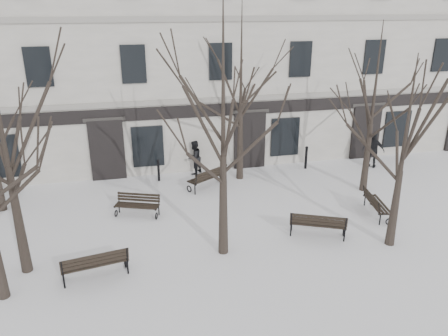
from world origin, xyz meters
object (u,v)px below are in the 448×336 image
object	(u,v)px
tree_2	(223,102)
bench_1	(95,263)
bench_2	(318,224)
tree_3	(406,132)
bench_4	(208,177)
bench_3	(137,204)
bench_5	(376,203)

from	to	relation	value
tree_2	bench_1	size ratio (longest dim) A/B	3.98
tree_2	bench_2	size ratio (longest dim) A/B	3.99
tree_3	bench_4	world-z (taller)	tree_3
bench_3	bench_5	bearing A→B (deg)	8.38
bench_2	bench_5	xyz separation A→B (m)	(3.00, 1.12, -0.05)
bench_5	bench_3	bearing A→B (deg)	88.26
bench_1	bench_2	size ratio (longest dim) A/B	1.00
bench_4	bench_5	distance (m)	7.30
bench_4	bench_2	bearing A→B (deg)	86.92
tree_2	bench_3	distance (m)	6.44
tree_2	bench_3	xyz separation A→B (m)	(-2.69, 3.48, -4.70)
bench_4	bench_1	bearing A→B (deg)	20.18
tree_3	bench_5	world-z (taller)	tree_3
tree_3	bench_4	size ratio (longest dim) A/B	3.29
tree_2	bench_2	distance (m)	5.84
bench_5	bench_2	bearing A→B (deg)	121.78
tree_3	bench_3	bearing A→B (deg)	153.24
bench_1	tree_2	bearing A→B (deg)	178.08
bench_4	bench_5	xyz separation A→B (m)	(5.96, -4.21, -0.04)
bench_1	bench_3	size ratio (longest dim) A/B	1.14
tree_3	bench_5	size ratio (longest dim) A/B	3.45
bench_3	bench_1	bearing A→B (deg)	-88.34
bench_3	bench_4	bearing A→B (deg)	53.67
bench_2	bench_4	size ratio (longest dim) A/B	1.04
bench_1	bench_3	xyz separation A→B (m)	(1.46, 4.07, -0.07)
bench_4	bench_5	bearing A→B (deg)	112.64
bench_3	bench_5	xyz separation A→B (m)	(9.24, -2.14, 0.02)
bench_1	bench_4	xyz separation A→B (m)	(4.74, 6.14, -0.01)
tree_2	bench_4	distance (m)	7.26
bench_3	bench_5	distance (m)	9.48
bench_2	tree_3	bearing A→B (deg)	-179.27
bench_3	bench_4	size ratio (longest dim) A/B	0.92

